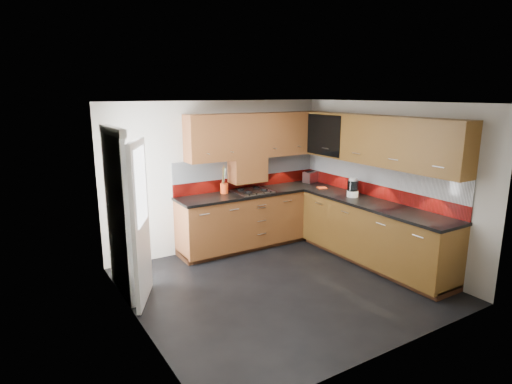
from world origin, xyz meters
TOP-DOWN VIEW (x-y plane):
  - room at (0.00, 0.00)m, footprint 4.00×3.80m
  - base_cabinets at (1.07, 0.72)m, footprint 2.70×3.20m
  - countertop at (1.05, 0.70)m, footprint 2.72×3.22m
  - backsplash at (1.28, 0.93)m, footprint 2.70×3.20m
  - upper_cabinets at (1.23, 0.78)m, footprint 2.50×3.20m
  - extractor_hood at (0.45, 1.64)m, footprint 0.60×0.33m
  - glass_cabinet at (1.71, 1.07)m, footprint 0.32×0.80m
  - back_door at (-1.78, 0.75)m, footprint 0.42×1.19m
  - gas_hob at (0.45, 1.47)m, footprint 0.58×0.51m
  - utensil_pot at (0.01, 1.63)m, footprint 0.13×0.13m
  - toaster at (1.75, 1.59)m, footprint 0.31×0.23m
  - food_processor at (1.59, 0.37)m, footprint 0.18×0.18m
  - paper_towel at (1.73, 0.53)m, footprint 0.13×0.13m
  - orange_cloth at (1.58, 1.08)m, footprint 0.18×0.17m

SIDE VIEW (x-z plane):
  - base_cabinets at x=1.07m, z-range -0.04..0.91m
  - countertop at x=1.05m, z-range 0.90..0.94m
  - orange_cloth at x=1.58m, z-range 0.94..0.96m
  - gas_hob at x=0.45m, z-range 0.93..0.98m
  - back_door at x=-1.78m, z-range 0.01..2.05m
  - toaster at x=1.75m, z-range 0.94..1.13m
  - utensil_pot at x=0.01m, z-range 0.81..1.27m
  - paper_towel at x=1.73m, z-range 0.94..1.17m
  - food_processor at x=1.59m, z-range 0.93..1.22m
  - backsplash at x=1.28m, z-range 0.94..1.48m
  - extractor_hood at x=0.45m, z-range 1.08..1.48m
  - room at x=0.00m, z-range 0.18..2.82m
  - upper_cabinets at x=1.23m, z-range 1.48..2.20m
  - glass_cabinet at x=1.71m, z-range 1.54..2.20m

